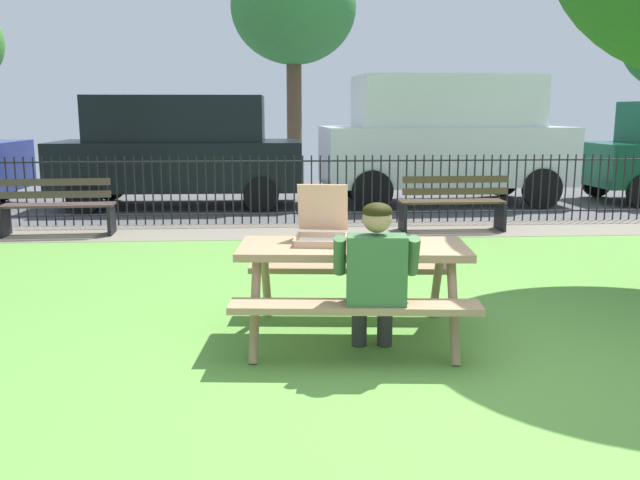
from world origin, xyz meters
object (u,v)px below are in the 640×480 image
Objects in this scene: picnic_table_foreground at (353,266)px; park_bench_center at (453,204)px; far_tree_midleft at (294,8)px; park_bench_left at (57,207)px; adult_at_table at (376,274)px; parked_car_right at (444,137)px; parked_car_center at (179,149)px; pizza_box_open at (322,228)px.

picnic_table_foreground is 1.20× the size of park_bench_center.
park_bench_left is at bearing -111.63° from far_tree_midleft.
adult_at_table is 0.74× the size of park_bench_left.
picnic_table_foreground is 8.28m from parked_car_right.
far_tree_midleft is (-2.12, 9.48, 4.15)m from park_bench_center.
far_tree_midleft is at bearing 69.89° from parked_car_center.
park_bench_center reaches higher than picnic_table_foreground.
park_bench_center is at bearing 69.61° from adult_at_table.
pizza_box_open is 14.59m from far_tree_midleft.
parked_car_right is at bearing 72.81° from adult_at_table.
pizza_box_open is 8.19m from parked_car_right.
picnic_table_foreground is 0.42× the size of parked_car_center.
parked_car_center is at bearing 105.89° from pizza_box_open.
park_bench_left is (-3.91, 5.31, -0.24)m from adult_at_table.
picnic_table_foreground is at bearing 101.73° from adult_at_table.
far_tree_midleft is at bearing 89.21° from pizza_box_open.
parked_car_center is (1.39, 3.00, 0.68)m from park_bench_left.
pizza_box_open is at bearing -116.55° from park_bench_center.
park_bench_left is 3.38m from parked_car_center.
park_bench_left is 1.01× the size of park_bench_center.
far_tree_midleft reaches higher than parked_car_center.
parked_car_right is at bearing 78.73° from park_bench_center.
far_tree_midleft is at bearing 112.80° from parked_car_right.
picnic_table_foreground is 6.12m from park_bench_left.
far_tree_midleft is (0.20, 14.12, 3.69)m from pizza_box_open.
picnic_table_foreground is 0.31× the size of far_tree_midleft.
far_tree_midleft is at bearing 90.58° from adult_at_table.
parked_car_right is at bearing 24.88° from park_bench_left.
park_bench_center is 0.33× the size of parked_car_right.
park_bench_left is 5.88m from park_bench_center.
park_bench_left is at bearing 127.52° from pizza_box_open.
adult_at_table reaches higher than picnic_table_foreground.
park_bench_left is at bearing 128.39° from picnic_table_foreground.
park_bench_left is 0.35× the size of parked_car_center.
park_bench_left reaches higher than picnic_table_foreground.
park_bench_center is 5.45m from parked_car_center.
pizza_box_open is 0.33× the size of park_bench_left.
pizza_box_open is 0.12× the size of parked_car_center.
adult_at_table is 8.73m from parked_car_right.
park_bench_center is (1.97, 5.31, -0.24)m from adult_at_table.
far_tree_midleft is (3.76, 9.48, 4.15)m from park_bench_left.
parked_car_right is at bearing 0.00° from parked_car_center.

